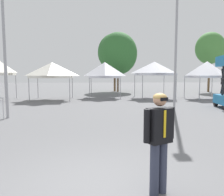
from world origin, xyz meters
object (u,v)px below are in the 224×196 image
object	(u,v)px
light_pole_near_lift	(176,27)
canopy_tent_far_right	(207,70)
canopy_tent_left_of_center	(52,70)
tree_behind_tents_right	(115,52)
canopy_tent_behind_left	(105,70)
tree_behind_tents_left	(210,48)
tree_behind_tents_center	(118,54)
canopy_tent_behind_right	(154,69)
person_foreground	(159,136)
light_pole_opposite_side	(3,26)

from	to	relation	value
light_pole_near_lift	canopy_tent_far_right	bearing A→B (deg)	50.96
canopy_tent_left_of_center	tree_behind_tents_right	xyz separation A→B (m)	(6.37, 10.57, 2.71)
canopy_tent_behind_left	canopy_tent_far_right	size ratio (longest dim) A/B	1.00
tree_behind_tents_left	tree_behind_tents_center	world-z (taller)	tree_behind_tents_left
canopy_tent_behind_right	tree_behind_tents_left	size ratio (longest dim) A/B	0.44
person_foreground	tree_behind_tents_right	size ratio (longest dim) A/B	0.23
canopy_tent_behind_left	person_foreground	xyz separation A→B (m)	(0.22, -17.75, -1.63)
canopy_tent_far_right	light_pole_opposite_side	xyz separation A→B (m)	(-14.49, -8.38, 1.78)
canopy_tent_left_of_center	person_foreground	xyz separation A→B (m)	(4.88, -15.83, -1.55)
canopy_tent_far_right	tree_behind_tents_left	bearing A→B (deg)	60.92
light_pole_opposite_side	tree_behind_tents_right	world-z (taller)	tree_behind_tents_right
canopy_tent_left_of_center	tree_behind_tents_right	bearing A→B (deg)	58.94
person_foreground	tree_behind_tents_right	xyz separation A→B (m)	(1.49, 26.40, 4.26)
canopy_tent_left_of_center	tree_behind_tents_left	size ratio (longest dim) A/B	0.45
person_foreground	canopy_tent_behind_left	bearing A→B (deg)	90.71
canopy_tent_far_right	tree_behind_tents_right	bearing A→B (deg)	125.42
canopy_tent_far_right	light_pole_opposite_side	distance (m)	16.83
canopy_tent_left_of_center	tree_behind_tents_left	distance (m)	21.02
canopy_tent_behind_right	light_pole_opposite_side	distance (m)	13.78
canopy_tent_behind_left	canopy_tent_far_right	distance (m)	9.47
canopy_tent_behind_right	person_foreground	world-z (taller)	canopy_tent_behind_right
canopy_tent_left_of_center	light_pole_opposite_side	size ratio (longest dim) A/B	0.45
canopy_tent_left_of_center	person_foreground	world-z (taller)	canopy_tent_left_of_center
light_pole_near_lift	tree_behind_tents_center	bearing A→B (deg)	96.03
light_pole_near_lift	tree_behind_tents_right	distance (m)	17.47
canopy_tent_left_of_center	light_pole_near_lift	bearing A→B (deg)	-38.61
tree_behind_tents_center	tree_behind_tents_right	size ratio (longest dim) A/B	1.00
canopy_tent_left_of_center	canopy_tent_behind_right	distance (m)	9.38
canopy_tent_left_of_center	canopy_tent_far_right	world-z (taller)	canopy_tent_far_right
canopy_tent_left_of_center	canopy_tent_far_right	bearing A→B (deg)	-0.18
light_pole_opposite_side	tree_behind_tents_left	world-z (taller)	tree_behind_tents_left
canopy_tent_far_right	tree_behind_tents_center	world-z (taller)	tree_behind_tents_center
person_foreground	light_pole_near_lift	distance (m)	10.50
canopy_tent_far_right	person_foreground	distance (m)	18.26
canopy_tent_behind_right	tree_behind_tents_right	bearing A→B (deg)	107.16
tree_behind_tents_right	tree_behind_tents_center	bearing A→B (deg)	-67.53
canopy_tent_left_of_center	person_foreground	size ratio (longest dim) A/B	1.96
person_foreground	tree_behind_tents_center	size ratio (longest dim) A/B	0.23
tree_behind_tents_center	person_foreground	bearing A→B (deg)	-94.15
canopy_tent_far_right	tree_behind_tents_left	distance (m)	10.56
tree_behind_tents_center	canopy_tent_far_right	bearing A→B (deg)	-53.58
canopy_tent_behind_left	person_foreground	distance (m)	17.83
light_pole_opposite_side	canopy_tent_far_right	bearing A→B (deg)	30.06
canopy_tent_behind_left	canopy_tent_behind_right	distance (m)	4.75
canopy_tent_behind_left	tree_behind_tents_right	xyz separation A→B (m)	(1.71, 8.65, 2.63)
canopy_tent_left_of_center	canopy_tent_behind_right	bearing A→B (deg)	6.26
canopy_tent_far_right	tree_behind_tents_center	size ratio (longest dim) A/B	0.44
canopy_tent_far_right	tree_behind_tents_right	distance (m)	13.29
light_pole_near_lift	tree_behind_tents_left	world-z (taller)	light_pole_near_lift
canopy_tent_behind_left	light_pole_opposite_side	size ratio (longest dim) A/B	0.44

